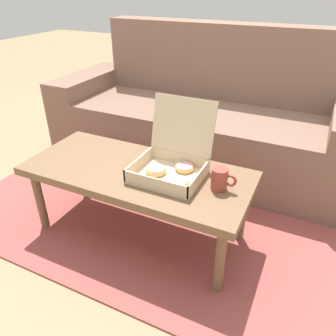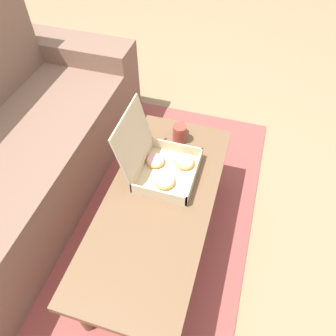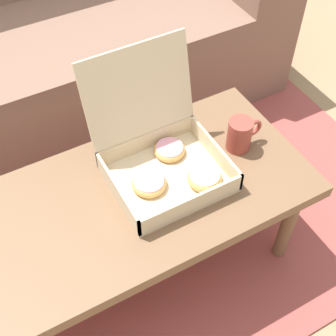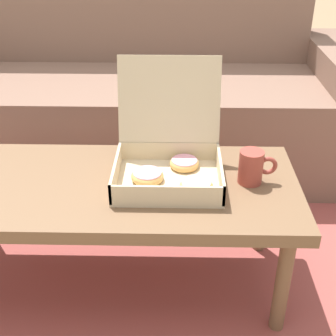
{
  "view_description": "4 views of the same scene",
  "coord_description": "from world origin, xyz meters",
  "px_view_note": "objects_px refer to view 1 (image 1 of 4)",
  "views": [
    {
      "loc": [
        0.73,
        -1.3,
        1.21
      ],
      "look_at": [
        0.17,
        -0.13,
        0.45
      ],
      "focal_mm": 35.0,
      "sensor_mm": 36.0,
      "label": 1
    },
    {
      "loc": [
        -0.8,
        -0.42,
        1.64
      ],
      "look_at": [
        0.17,
        -0.13,
        0.45
      ],
      "focal_mm": 35.0,
      "sensor_mm": 36.0,
      "label": 2
    },
    {
      "loc": [
        -0.23,
        -0.86,
        1.43
      ],
      "look_at": [
        0.17,
        -0.13,
        0.45
      ],
      "focal_mm": 50.0,
      "sensor_mm": 36.0,
      "label": 3
    },
    {
      "loc": [
        0.19,
        -1.32,
        1.13
      ],
      "look_at": [
        0.17,
        -0.13,
        0.45
      ],
      "focal_mm": 50.0,
      "sensor_mm": 36.0,
      "label": 4
    }
  ],
  "objects_px": {
    "coffee_table": "(137,177)",
    "pastry_box": "(173,163)",
    "couch": "(202,121)",
    "coffee_mug": "(220,179)"
  },
  "relations": [
    {
      "from": "pastry_box",
      "to": "coffee_table",
      "type": "bearing_deg",
      "value": -167.33
    },
    {
      "from": "couch",
      "to": "coffee_mug",
      "type": "relative_size",
      "value": 18.61
    },
    {
      "from": "couch",
      "to": "pastry_box",
      "type": "distance_m",
      "value": 0.91
    },
    {
      "from": "couch",
      "to": "pastry_box",
      "type": "bearing_deg",
      "value": -78.62
    },
    {
      "from": "coffee_table",
      "to": "pastry_box",
      "type": "relative_size",
      "value": 3.35
    },
    {
      "from": "couch",
      "to": "coffee_mug",
      "type": "bearing_deg",
      "value": -65.39
    },
    {
      "from": "coffee_table",
      "to": "coffee_mug",
      "type": "relative_size",
      "value": 9.86
    },
    {
      "from": "coffee_table",
      "to": "coffee_mug",
      "type": "bearing_deg",
      "value": 1.72
    },
    {
      "from": "coffee_mug",
      "to": "coffee_table",
      "type": "bearing_deg",
      "value": -178.28
    },
    {
      "from": "coffee_table",
      "to": "pastry_box",
      "type": "height_order",
      "value": "pastry_box"
    }
  ]
}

